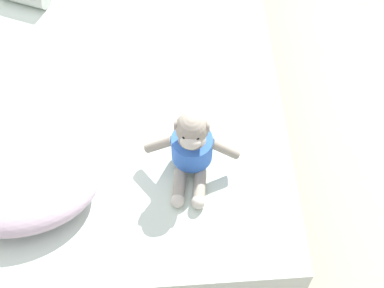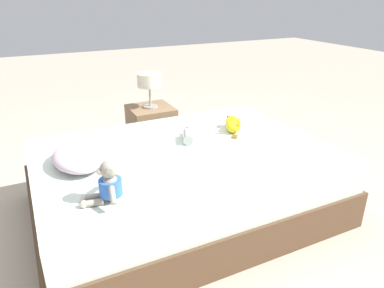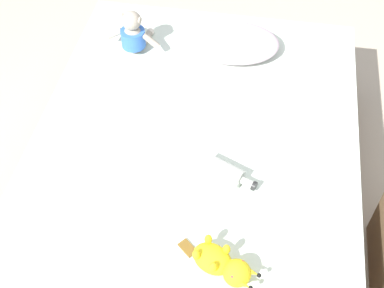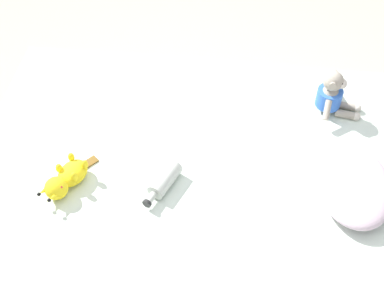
{
  "view_description": "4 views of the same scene",
  "coord_description": "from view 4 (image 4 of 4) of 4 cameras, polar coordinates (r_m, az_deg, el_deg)",
  "views": [
    {
      "loc": [
        -0.34,
        1.53,
        2.06
      ],
      "look_at": [
        -0.4,
        0.61,
        0.59
      ],
      "focal_mm": 55.96,
      "sensor_mm": 36.0,
      "label": 1
    },
    {
      "loc": [
        -2.06,
        0.94,
        1.52
      ],
      "look_at": [
        -0.07,
        -0.03,
        0.56
      ],
      "focal_mm": 33.36,
      "sensor_mm": 36.0,
      "label": 2
    },
    {
      "loc": [
        0.24,
        -1.38,
        2.2
      ],
      "look_at": [
        0.0,
        0.0,
        0.54
      ],
      "focal_mm": 48.35,
      "sensor_mm": 36.0,
      "label": 3
    },
    {
      "loc": [
        1.53,
        0.17,
        2.35
      ],
      "look_at": [
        -0.06,
        -0.01,
        0.54
      ],
      "focal_mm": 50.14,
      "sensor_mm": 36.0,
      "label": 4
    }
  ],
  "objects": [
    {
      "name": "glass_bottle",
      "position": [
        2.3,
        -2.98,
        -3.92
      ],
      "size": [
        0.24,
        0.15,
        0.08
      ],
      "color": "#B7BCB2",
      "rests_on": "bed"
    },
    {
      "name": "bed",
      "position": [
        2.61,
        0.16,
        -5.28
      ],
      "size": [
        1.46,
        2.05,
        0.49
      ],
      "color": "brown",
      "rests_on": "ground_plane"
    },
    {
      "name": "pillow",
      "position": [
        2.36,
        16.78,
        -4.14
      ],
      "size": [
        0.48,
        0.35,
        0.11
      ],
      "color": "silver",
      "rests_on": "bed"
    },
    {
      "name": "plush_yellow_creature",
      "position": [
        2.36,
        -13.28,
        -3.65
      ],
      "size": [
        0.32,
        0.2,
        0.1
      ],
      "color": "yellow",
      "rests_on": "bed"
    },
    {
      "name": "plush_monkey",
      "position": [
        2.66,
        14.67,
        5.03
      ],
      "size": [
        0.29,
        0.24,
        0.24
      ],
      "color": "#9E9384",
      "rests_on": "bed"
    },
    {
      "name": "ground_plane",
      "position": [
        2.81,
        0.15,
        -8.16
      ],
      "size": [
        16.0,
        16.0,
        0.0
      ],
      "primitive_type": "plane",
      "color": "#B7A893"
    }
  ]
}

